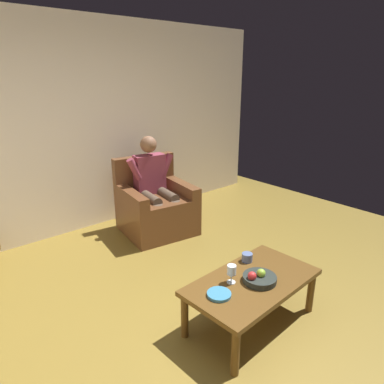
{
  "coord_description": "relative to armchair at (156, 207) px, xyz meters",
  "views": [
    {
      "loc": [
        1.61,
        1.53,
        1.97
      ],
      "look_at": [
        -0.66,
        -1.08,
        0.79
      ],
      "focal_mm": 32.74,
      "sensor_mm": 36.0,
      "label": 1
    }
  ],
  "objects": [
    {
      "name": "ground_plane",
      "position": [
        0.81,
        1.97,
        -0.32
      ],
      "size": [
        7.13,
        7.13,
        0.0
      ],
      "primitive_type": "plane",
      "color": "brown"
    },
    {
      "name": "wall_back",
      "position": [
        0.81,
        -0.73,
        1.0
      ],
      "size": [
        6.34,
        0.06,
        2.64
      ],
      "primitive_type": "cube",
      "color": "beige",
      "rests_on": "ground"
    },
    {
      "name": "armchair",
      "position": [
        0.0,
        0.0,
        0.0
      ],
      "size": [
        0.95,
        0.94,
        0.95
      ],
      "rotation": [
        0.0,
        0.0,
        -0.15
      ],
      "color": "brown",
      "rests_on": "ground"
    },
    {
      "name": "person_seated",
      "position": [
        -0.0,
        -0.01,
        0.34
      ],
      "size": [
        0.65,
        0.65,
        1.23
      ],
      "rotation": [
        0.0,
        0.0,
        -0.15
      ],
      "color": "#873547",
      "rests_on": "ground"
    },
    {
      "name": "coffee_table",
      "position": [
        0.47,
        2.0,
        0.04
      ],
      "size": [
        1.12,
        0.65,
        0.41
      ],
      "rotation": [
        0.0,
        0.0,
        0.04
      ],
      "color": "#593A17",
      "rests_on": "ground"
    },
    {
      "name": "wine_glass_near",
      "position": [
        0.63,
        1.91,
        0.19
      ],
      "size": [
        0.07,
        0.07,
        0.15
      ],
      "color": "silver",
      "rests_on": "coffee_table"
    },
    {
      "name": "fruit_bowl",
      "position": [
        0.45,
        2.05,
        0.12
      ],
      "size": [
        0.27,
        0.27,
        0.11
      ],
      "color": "#262B27",
      "rests_on": "coffee_table"
    },
    {
      "name": "decorative_dish",
      "position": [
        0.82,
        1.97,
        0.1
      ],
      "size": [
        0.18,
        0.18,
        0.02
      ],
      "primitive_type": "cylinder",
      "color": "teal",
      "rests_on": "coffee_table"
    },
    {
      "name": "candle_jar",
      "position": [
        0.28,
        1.78,
        0.13
      ],
      "size": [
        0.09,
        0.09,
        0.08
      ],
      "primitive_type": "cylinder",
      "color": "slate",
      "rests_on": "coffee_table"
    }
  ]
}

